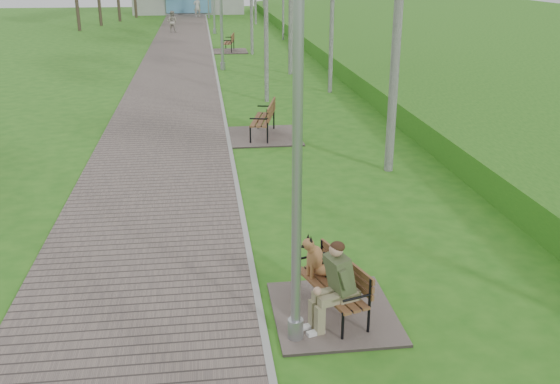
{
  "coord_description": "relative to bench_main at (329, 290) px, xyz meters",
  "views": [
    {
      "loc": [
        -0.67,
        -10.45,
        4.63
      ],
      "look_at": [
        0.55,
        -0.82,
        1.02
      ],
      "focal_mm": 40.0,
      "sensor_mm": 36.0,
      "label": 1
    }
  ],
  "objects": [
    {
      "name": "bench_third",
      "position": [
        -0.05,
        27.03,
        -0.19
      ],
      "size": [
        1.91,
        2.12,
        1.17
      ],
      "color": "#635650",
      "rests_on": "ground"
    },
    {
      "name": "walkway",
      "position": [
        -2.68,
        24.58,
        -0.39
      ],
      "size": [
        3.5,
        67.0,
        0.04
      ],
      "primitive_type": "cube",
      "color": "#635650",
      "rests_on": "ground"
    },
    {
      "name": "ground",
      "position": [
        -0.93,
        3.08,
        -0.41
      ],
      "size": [
        120.0,
        120.0,
        0.0
      ],
      "primitive_type": "plane",
      "color": "#296919",
      "rests_on": "ground"
    },
    {
      "name": "lamp_post_second",
      "position": [
        -0.6,
        21.02,
        2.31
      ],
      "size": [
        0.22,
        0.22,
        5.81
      ],
      "color": "#979A9F",
      "rests_on": "ground"
    },
    {
      "name": "pedestrian_near",
      "position": [
        -1.66,
        49.08,
        0.48
      ],
      "size": [
        0.73,
        0.57,
        1.77
      ],
      "primitive_type": "imported",
      "rotation": [
        0.0,
        0.0,
        3.38
      ],
      "color": "beige",
      "rests_on": "ground"
    },
    {
      "name": "pedestrian_far",
      "position": [
        -3.39,
        36.97,
        0.32
      ],
      "size": [
        0.83,
        0.72,
        1.45
      ],
      "primitive_type": "imported",
      "rotation": [
        0.0,
        0.0,
        2.87
      ],
      "color": "#A09A8C",
      "rests_on": "ground"
    },
    {
      "name": "embankment",
      "position": [
        11.07,
        23.08,
        -0.41
      ],
      "size": [
        14.0,
        70.0,
        1.6
      ],
      "primitive_type": "cube",
      "color": "#4C9126",
      "rests_on": "ground"
    },
    {
      "name": "lamp_post_near",
      "position": [
        -0.54,
        -0.52,
        2.06
      ],
      "size": [
        0.2,
        0.2,
        5.27
      ],
      "color": "#979A9F",
      "rests_on": "ground"
    },
    {
      "name": "bench_main",
      "position": [
        0.0,
        0.0,
        0.0
      ],
      "size": [
        1.68,
        1.86,
        1.46
      ],
      "color": "#635650",
      "rests_on": "ground"
    },
    {
      "name": "bench_second",
      "position": [
        0.04,
        9.45,
        -0.18
      ],
      "size": [
        1.98,
        2.2,
        1.21
      ],
      "color": "#635650",
      "rests_on": "ground"
    },
    {
      "name": "kerb",
      "position": [
        -0.93,
        24.58,
        -0.38
      ],
      "size": [
        0.1,
        67.0,
        0.05
      ],
      "primitive_type": "cube",
      "color": "#999993",
      "rests_on": "ground"
    }
  ]
}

